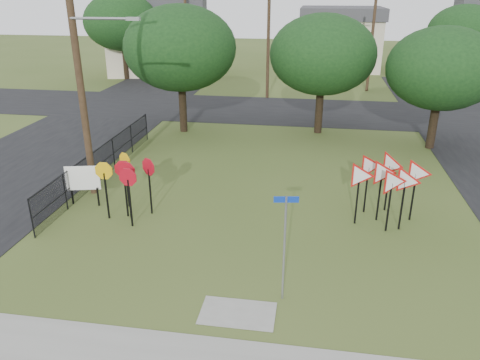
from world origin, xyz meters
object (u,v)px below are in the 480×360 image
(yield_sign_cluster, at_px, (387,176))
(info_board, at_px, (83,180))
(street_name_sign, at_px, (285,243))
(stop_sign_cluster, at_px, (126,175))

(yield_sign_cluster, distance_m, info_board, 11.54)
(street_name_sign, height_order, info_board, street_name_sign)
(street_name_sign, bearing_deg, info_board, 149.38)
(stop_sign_cluster, height_order, yield_sign_cluster, yield_sign_cluster)
(yield_sign_cluster, bearing_deg, street_name_sign, -121.89)
(street_name_sign, bearing_deg, yield_sign_cluster, 58.11)
(street_name_sign, height_order, yield_sign_cluster, street_name_sign)
(street_name_sign, height_order, stop_sign_cluster, street_name_sign)
(info_board, bearing_deg, street_name_sign, -30.62)
(stop_sign_cluster, xyz_separation_m, yield_sign_cluster, (9.38, 1.14, 0.09))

